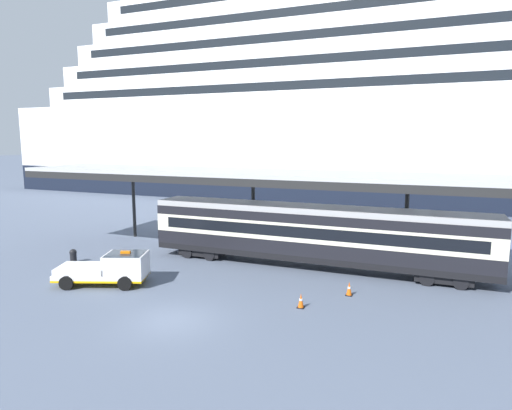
{
  "coord_description": "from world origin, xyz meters",
  "views": [
    {
      "loc": [
        11.01,
        -16.71,
        8.44
      ],
      "look_at": [
        1.17,
        7.58,
        4.5
      ],
      "focal_mm": 30.71,
      "sensor_mm": 36.0,
      "label": 1
    }
  ],
  "objects_px": {
    "cruise_ship": "(499,87)",
    "service_truck": "(110,268)",
    "train_carriage": "(313,233)",
    "traffic_cone_mid": "(301,301)",
    "quay_bollard": "(73,255)",
    "traffic_cone_near": "(349,289)"
  },
  "relations": [
    {
      "from": "cruise_ship",
      "to": "traffic_cone_mid",
      "type": "distance_m",
      "value": 53.9
    },
    {
      "from": "quay_bollard",
      "to": "train_carriage",
      "type": "bearing_deg",
      "value": 18.04
    },
    {
      "from": "train_carriage",
      "to": "service_truck",
      "type": "bearing_deg",
      "value": -142.26
    },
    {
      "from": "traffic_cone_mid",
      "to": "quay_bollard",
      "type": "distance_m",
      "value": 17.02
    },
    {
      "from": "traffic_cone_near",
      "to": "traffic_cone_mid",
      "type": "relative_size",
      "value": 1.03
    },
    {
      "from": "train_carriage",
      "to": "traffic_cone_mid",
      "type": "xyz_separation_m",
      "value": [
        1.28,
        -7.11,
        -1.93
      ]
    },
    {
      "from": "traffic_cone_mid",
      "to": "cruise_ship",
      "type": "bearing_deg",
      "value": 74.67
    },
    {
      "from": "service_truck",
      "to": "traffic_cone_mid",
      "type": "bearing_deg",
      "value": 3.5
    },
    {
      "from": "cruise_ship",
      "to": "train_carriage",
      "type": "xyz_separation_m",
      "value": [
        -14.95,
        -42.75,
        -13.35
      ]
    },
    {
      "from": "cruise_ship",
      "to": "train_carriage",
      "type": "distance_m",
      "value": 47.21
    },
    {
      "from": "traffic_cone_near",
      "to": "quay_bollard",
      "type": "relative_size",
      "value": 0.81
    },
    {
      "from": "train_carriage",
      "to": "quay_bollard",
      "type": "bearing_deg",
      "value": -161.96
    },
    {
      "from": "quay_bollard",
      "to": "service_truck",
      "type": "bearing_deg",
      "value": -26.13
    },
    {
      "from": "traffic_cone_near",
      "to": "traffic_cone_mid",
      "type": "height_order",
      "value": "traffic_cone_near"
    },
    {
      "from": "train_carriage",
      "to": "service_truck",
      "type": "relative_size",
      "value": 4.0
    },
    {
      "from": "traffic_cone_mid",
      "to": "quay_bollard",
      "type": "xyz_separation_m",
      "value": [
        -16.9,
        2.02,
        0.14
      ]
    },
    {
      "from": "cruise_ship",
      "to": "traffic_cone_mid",
      "type": "relative_size",
      "value": 192.63
    },
    {
      "from": "service_truck",
      "to": "quay_bollard",
      "type": "bearing_deg",
      "value": 153.87
    },
    {
      "from": "train_carriage",
      "to": "service_truck",
      "type": "height_order",
      "value": "train_carriage"
    },
    {
      "from": "train_carriage",
      "to": "service_truck",
      "type": "xyz_separation_m",
      "value": [
        -10.08,
        -7.8,
        -1.32
      ]
    },
    {
      "from": "cruise_ship",
      "to": "service_truck",
      "type": "distance_m",
      "value": 58.28
    },
    {
      "from": "cruise_ship",
      "to": "traffic_cone_near",
      "type": "xyz_separation_m",
      "value": [
        -11.72,
        -47.16,
        -15.28
      ]
    }
  ]
}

